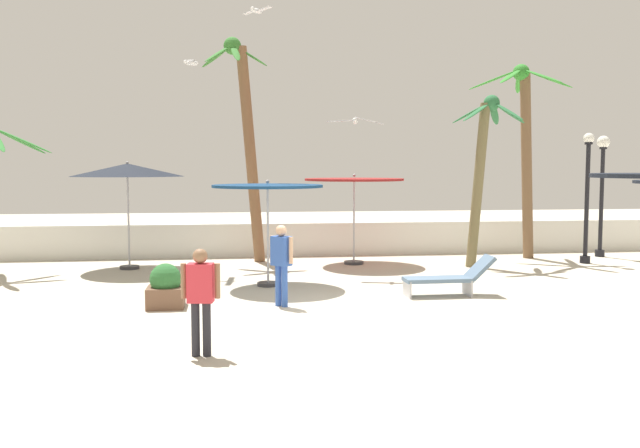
% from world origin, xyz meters
% --- Properties ---
extents(ground_plane, '(56.00, 56.00, 0.00)m').
position_xyz_m(ground_plane, '(0.00, 0.00, 0.00)').
color(ground_plane, beige).
extents(boundary_wall, '(25.20, 0.30, 0.99)m').
position_xyz_m(boundary_wall, '(0.00, 8.08, 0.50)').
color(boundary_wall, silver).
rests_on(boundary_wall, ground_plane).
extents(patio_umbrella_1, '(2.71, 2.71, 2.49)m').
position_xyz_m(patio_umbrella_1, '(1.37, 6.14, 2.20)').
color(patio_umbrella_1, '#333338').
rests_on(patio_umbrella_1, ground_plane).
extents(patio_umbrella_2, '(2.48, 2.48, 2.39)m').
position_xyz_m(patio_umbrella_2, '(-1.17, 2.94, 2.13)').
color(patio_umbrella_2, '#333338').
rests_on(patio_umbrella_2, ground_plane).
extents(patio_umbrella_4, '(2.93, 2.93, 2.82)m').
position_xyz_m(patio_umbrella_4, '(-4.64, 6.01, 2.58)').
color(patio_umbrella_4, '#333338').
rests_on(patio_umbrella_4, ground_plane).
extents(palm_tree_1, '(2.88, 2.85, 5.62)m').
position_xyz_m(palm_tree_1, '(6.52, 6.74, 3.46)').
color(palm_tree_1, brown).
rests_on(palm_tree_1, ground_plane).
extents(palm_tree_2, '(2.03, 1.92, 4.58)m').
position_xyz_m(palm_tree_2, '(4.66, 5.21, 2.83)').
color(palm_tree_2, brown).
rests_on(palm_tree_2, ground_plane).
extents(palm_tree_3, '(1.88, 1.92, 6.24)m').
position_xyz_m(palm_tree_3, '(-1.53, 6.99, 3.70)').
color(palm_tree_3, brown).
rests_on(palm_tree_3, ground_plane).
extents(lamp_post_0, '(0.29, 0.29, 3.61)m').
position_xyz_m(lamp_post_0, '(7.79, 5.48, 1.92)').
color(lamp_post_0, black).
rests_on(lamp_post_0, ground_plane).
extents(lamp_post_1, '(0.37, 0.37, 3.59)m').
position_xyz_m(lamp_post_1, '(8.95, 6.77, 2.22)').
color(lamp_post_1, black).
rests_on(lamp_post_1, ground_plane).
extents(lounge_chair_0, '(1.90, 0.58, 0.84)m').
position_xyz_m(lounge_chair_0, '(2.51, 1.25, 0.39)').
color(lounge_chair_0, '#B7B7BC').
rests_on(lounge_chair_0, ground_plane).
extents(guest_0, '(0.56, 0.29, 1.55)m').
position_xyz_m(guest_0, '(-2.44, -2.78, 0.93)').
color(guest_0, '#26262D').
rests_on(guest_0, ground_plane).
extents(guest_1, '(0.42, 0.42, 1.58)m').
position_xyz_m(guest_1, '(-1.04, 0.60, 0.95)').
color(guest_1, '#3359B2').
rests_on(guest_1, ground_plane).
extents(seagull_0, '(0.38, 1.20, 0.14)m').
position_xyz_m(seagull_0, '(-2.94, 5.52, 5.31)').
color(seagull_0, white).
extents(seagull_1, '(1.38, 0.47, 0.19)m').
position_xyz_m(seagull_1, '(1.05, 4.25, 3.80)').
color(seagull_1, white).
extents(seagull_2, '(0.73, 0.79, 0.14)m').
position_xyz_m(seagull_2, '(-1.29, 5.12, 6.57)').
color(seagull_2, white).
extents(planter, '(0.70, 0.70, 0.85)m').
position_xyz_m(planter, '(-3.25, 0.78, 0.38)').
color(planter, brown).
rests_on(planter, ground_plane).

